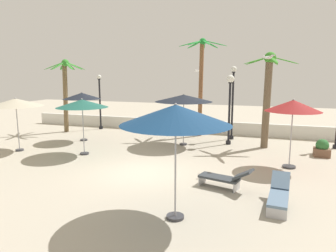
% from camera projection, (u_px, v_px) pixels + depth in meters
% --- Properties ---
extents(ground_plane, '(56.00, 56.00, 0.00)m').
position_uv_depth(ground_plane, '(143.00, 173.00, 12.39)').
color(ground_plane, '#B2A893').
extents(boundary_wall, '(25.20, 0.30, 0.83)m').
position_uv_depth(boundary_wall, '(195.00, 126.00, 20.78)').
color(boundary_wall, silver).
rests_on(boundary_wall, ground_plane).
extents(patio_umbrella_0, '(2.27, 2.27, 2.93)m').
position_uv_depth(patio_umbrella_0, '(293.00, 106.00, 12.63)').
color(patio_umbrella_0, '#333338').
rests_on(patio_umbrella_0, ground_plane).
extents(patio_umbrella_1, '(2.49, 2.49, 2.77)m').
position_uv_depth(patio_umbrella_1, '(82.00, 104.00, 14.79)').
color(patio_umbrella_1, '#333338').
rests_on(patio_umbrella_1, ground_plane).
extents(patio_umbrella_2, '(2.69, 2.69, 2.76)m').
position_uv_depth(patio_umbrella_2, '(16.00, 103.00, 15.48)').
color(patio_umbrella_2, '#333338').
rests_on(patio_umbrella_2, ground_plane).
extents(patio_umbrella_3, '(3.16, 3.16, 2.87)m').
position_uv_depth(patio_umbrella_3, '(184.00, 98.00, 16.79)').
color(patio_umbrella_3, '#333338').
rests_on(patio_umbrella_3, ground_plane).
extents(patio_umbrella_4, '(2.19, 2.19, 2.90)m').
position_uv_depth(patio_umbrella_4, '(82.00, 96.00, 17.89)').
color(patio_umbrella_4, '#333338').
rests_on(patio_umbrella_4, ground_plane).
extents(patio_umbrella_5, '(2.97, 2.97, 3.20)m').
position_uv_depth(patio_umbrella_5, '(176.00, 115.00, 8.02)').
color(patio_umbrella_5, '#333338').
rests_on(patio_umbrella_5, ground_plane).
extents(palm_tree_0, '(2.76, 2.81, 5.05)m').
position_uv_depth(palm_tree_0, '(268.00, 90.00, 16.06)').
color(palm_tree_0, brown).
rests_on(palm_tree_0, ground_plane).
extents(palm_tree_1, '(2.91, 2.96, 6.09)m').
position_uv_depth(palm_tree_1, '(201.00, 74.00, 19.07)').
color(palm_tree_1, brown).
rests_on(palm_tree_1, ground_plane).
extents(palm_tree_2, '(2.71, 2.70, 4.89)m').
position_uv_depth(palm_tree_2, '(65.00, 86.00, 20.60)').
color(palm_tree_2, brown).
rests_on(palm_tree_2, ground_plane).
extents(lamp_post_1, '(0.44, 0.44, 3.88)m').
position_uv_depth(lamp_post_1, '(230.00, 97.00, 16.95)').
color(lamp_post_1, black).
rests_on(lamp_post_1, ground_plane).
extents(lamp_post_2, '(0.35, 0.35, 4.38)m').
position_uv_depth(lamp_post_2, '(233.00, 96.00, 18.30)').
color(lamp_post_2, black).
rests_on(lamp_post_2, ground_plane).
extents(lamp_post_3, '(0.31, 0.31, 3.87)m').
position_uv_depth(lamp_post_3, '(100.00, 100.00, 21.80)').
color(lamp_post_3, black).
rests_on(lamp_post_3, ground_plane).
extents(lounge_chair_0, '(0.70, 1.92, 0.84)m').
position_uv_depth(lounge_chair_0, '(279.00, 194.00, 9.20)').
color(lounge_chair_0, '#B7B7BC').
rests_on(lounge_chair_0, ground_plane).
extents(lounge_chair_1, '(1.94, 0.99, 0.83)m').
position_uv_depth(lounge_chair_1, '(225.00, 178.00, 10.62)').
color(lounge_chair_1, '#B7B7BC').
rests_on(lounge_chair_1, ground_plane).
extents(seagull_0, '(0.55, 1.24, 0.14)m').
position_uv_depth(seagull_0, '(268.00, 57.00, 12.50)').
color(seagull_0, white).
extents(seagull_1, '(0.72, 0.91, 0.15)m').
position_uv_depth(seagull_1, '(198.00, 71.00, 21.59)').
color(seagull_1, white).
extents(planter, '(0.70, 0.70, 0.85)m').
position_uv_depth(planter, '(322.00, 149.00, 14.78)').
color(planter, brown).
rests_on(planter, ground_plane).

